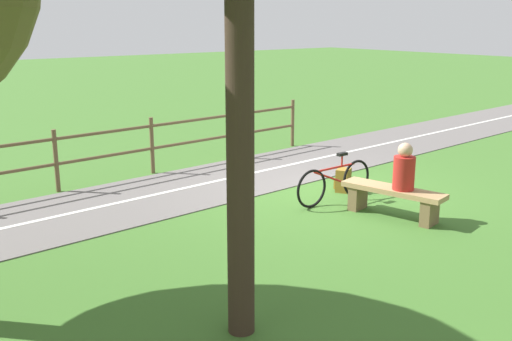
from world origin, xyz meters
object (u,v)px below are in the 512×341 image
(bench, at_px, (393,197))
(bicycle, at_px, (335,182))
(person_seated, at_px, (404,169))
(backpack, at_px, (343,180))

(bench, xyz_separation_m, bicycle, (1.12, 0.15, 0.02))
(bicycle, bearing_deg, person_seated, 96.91)
(person_seated, relative_size, backpack, 1.76)
(bench, bearing_deg, bicycle, -4.85)
(bench, relative_size, bicycle, 0.98)
(bench, bearing_deg, person_seated, -180.00)
(bicycle, xyz_separation_m, backpack, (0.36, -0.57, -0.14))
(bench, distance_m, backpack, 1.54)
(person_seated, distance_m, backpack, 1.78)
(bench, relative_size, backpack, 4.09)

